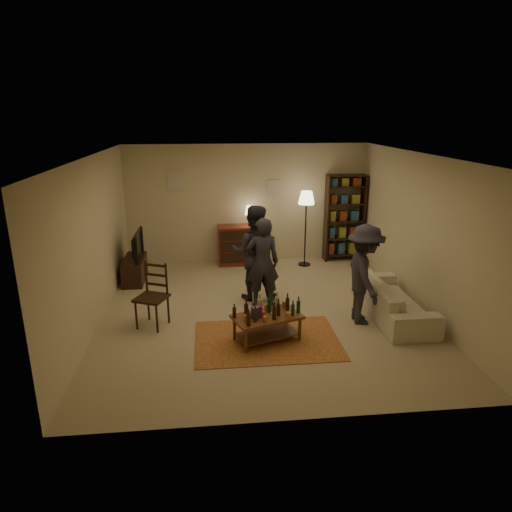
{
  "coord_description": "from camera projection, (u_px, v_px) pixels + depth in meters",
  "views": [
    {
      "loc": [
        -0.89,
        -7.33,
        3.35
      ],
      "look_at": [
        -0.11,
        0.1,
        1.0
      ],
      "focal_mm": 32.0,
      "sensor_mm": 36.0,
      "label": 1
    }
  ],
  "objects": [
    {
      "name": "bookshelf",
      "position": [
        344.0,
        217.0,
        10.6
      ],
      "size": [
        0.9,
        0.34,
        2.02
      ],
      "color": "#2F1F0F",
      "rests_on": "ground"
    },
    {
      "name": "person_by_sofa",
      "position": [
        364.0,
        275.0,
        7.42
      ],
      "size": [
        0.66,
        1.1,
        1.66
      ],
      "primitive_type": "imported",
      "rotation": [
        0.0,
        0.0,
        1.53
      ],
      "color": "#2A2A32",
      "rests_on": "ground"
    },
    {
      "name": "dresser",
      "position": [
        240.0,
        244.0,
        10.45
      ],
      "size": [
        1.0,
        0.5,
        1.36
      ],
      "color": "maroon",
      "rests_on": "ground"
    },
    {
      "name": "dining_chair",
      "position": [
        153.0,
        292.0,
        7.39
      ],
      "size": [
        0.61,
        0.61,
        1.07
      ],
      "rotation": [
        0.0,
        0.0,
        -0.42
      ],
      "color": "#2F1F0F",
      "rests_on": "ground"
    },
    {
      "name": "tv_stand",
      "position": [
        135.0,
        263.0,
        9.39
      ],
      "size": [
        0.4,
        1.0,
        1.06
      ],
      "color": "#2F1F0F",
      "rests_on": "ground"
    },
    {
      "name": "coffee_table",
      "position": [
        267.0,
        318.0,
        6.9
      ],
      "size": [
        1.15,
        0.86,
        0.76
      ],
      "rotation": [
        0.0,
        0.0,
        0.33
      ],
      "color": "brown",
      "rests_on": "ground"
    },
    {
      "name": "room_shell",
      "position": [
        219.0,
        184.0,
        10.26
      ],
      "size": [
        6.0,
        6.0,
        6.0
      ],
      "color": "beige",
      "rests_on": "ground"
    },
    {
      "name": "person_right",
      "position": [
        254.0,
        253.0,
        8.38
      ],
      "size": [
        0.96,
        0.8,
        1.78
      ],
      "primitive_type": "imported",
      "rotation": [
        0.0,
        0.0,
        2.98
      ],
      "color": "#26262D",
      "rests_on": "ground"
    },
    {
      "name": "person_left",
      "position": [
        263.0,
        263.0,
        8.06
      ],
      "size": [
        0.61,
        0.42,
        1.63
      ],
      "primitive_type": "imported",
      "rotation": [
        0.0,
        0.0,
        3.18
      ],
      "color": "#25272D",
      "rests_on": "ground"
    },
    {
      "name": "floor_lamp",
      "position": [
        306.0,
        203.0,
        10.07
      ],
      "size": [
        0.36,
        0.36,
        1.7
      ],
      "color": "black",
      "rests_on": "ground"
    },
    {
      "name": "sofa",
      "position": [
        393.0,
        299.0,
        7.79
      ],
      "size": [
        0.81,
        2.08,
        0.61
      ],
      "primitive_type": "imported",
      "rotation": [
        0.0,
        0.0,
        1.57
      ],
      "color": "beige",
      "rests_on": "ground"
    },
    {
      "name": "floor",
      "position": [
        263.0,
        311.0,
        8.04
      ],
      "size": [
        6.0,
        6.0,
        0.0
      ],
      "primitive_type": "plane",
      "color": "#C6B793",
      "rests_on": "ground"
    },
    {
      "name": "rug",
      "position": [
        267.0,
        340.0,
        7.02
      ],
      "size": [
        2.2,
        1.5,
        0.01
      ],
      "primitive_type": "cube",
      "color": "maroon",
      "rests_on": "ground"
    }
  ]
}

